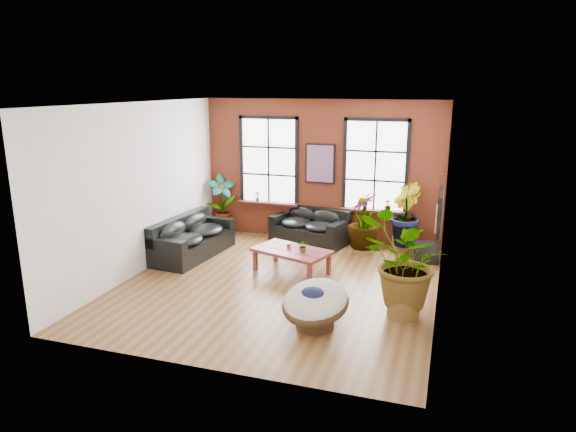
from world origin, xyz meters
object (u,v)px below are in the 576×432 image
sofa_left (191,239)px  coffee_table (292,252)px  sofa_back (310,227)px  papasan_chair (315,303)px

sofa_left → coffee_table: sofa_left is taller
sofa_back → sofa_left: bearing=-126.8°
sofa_back → coffee_table: (0.19, -2.17, 0.06)m
sofa_back → papasan_chair: sofa_back is taller
sofa_back → papasan_chair: 4.66m
papasan_chair → sofa_back: bearing=123.0°
coffee_table → papasan_chair: size_ratio=1.29×
sofa_left → papasan_chair: 4.51m
coffee_table → papasan_chair: 2.56m
sofa_left → coffee_table: bearing=-92.5°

